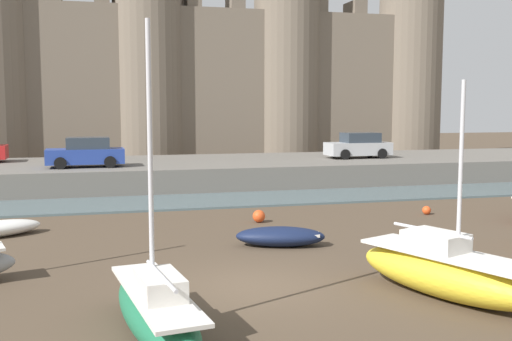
{
  "coord_description": "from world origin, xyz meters",
  "views": [
    {
      "loc": [
        -3.67,
        -14.61,
        4.63
      ],
      "look_at": [
        1.32,
        4.71,
        2.5
      ],
      "focal_mm": 42.0,
      "sensor_mm": 36.0,
      "label": 1
    }
  ],
  "objects_px": {
    "car_quay_centre_west": "(359,146)",
    "sailboat_near_channel_right": "(156,309)",
    "sailboat_midflat_centre": "(447,271)",
    "mooring_buoy_mid_mud": "(259,216)",
    "car_quay_centre_east": "(86,153)",
    "rowboat_midflat_left": "(280,236)",
    "mooring_buoy_off_centre": "(427,210)"
  },
  "relations": [
    {
      "from": "sailboat_midflat_centre",
      "to": "sailboat_near_channel_right",
      "type": "xyz_separation_m",
      "value": [
        -7.08,
        -0.79,
        -0.07
      ]
    },
    {
      "from": "rowboat_midflat_left",
      "to": "mooring_buoy_mid_mud",
      "type": "bearing_deg",
      "value": 85.13
    },
    {
      "from": "mooring_buoy_off_centre",
      "to": "rowboat_midflat_left",
      "type": "bearing_deg",
      "value": -152.52
    },
    {
      "from": "rowboat_midflat_left",
      "to": "mooring_buoy_off_centre",
      "type": "bearing_deg",
      "value": 27.48
    },
    {
      "from": "mooring_buoy_off_centre",
      "to": "car_quay_centre_west",
      "type": "distance_m",
      "value": 12.88
    },
    {
      "from": "sailboat_near_channel_right",
      "to": "car_quay_centre_west",
      "type": "height_order",
      "value": "sailboat_near_channel_right"
    },
    {
      "from": "sailboat_midflat_centre",
      "to": "car_quay_centre_east",
      "type": "distance_m",
      "value": 22.91
    },
    {
      "from": "rowboat_midflat_left",
      "to": "mooring_buoy_mid_mud",
      "type": "relative_size",
      "value": 6.25
    },
    {
      "from": "sailboat_midflat_centre",
      "to": "rowboat_midflat_left",
      "type": "distance_m",
      "value": 6.62
    },
    {
      "from": "rowboat_midflat_left",
      "to": "car_quay_centre_east",
      "type": "bearing_deg",
      "value": 113.68
    },
    {
      "from": "sailboat_midflat_centre",
      "to": "sailboat_near_channel_right",
      "type": "bearing_deg",
      "value": -173.59
    },
    {
      "from": "sailboat_near_channel_right",
      "to": "car_quay_centre_east",
      "type": "bearing_deg",
      "value": 94.73
    },
    {
      "from": "sailboat_midflat_centre",
      "to": "mooring_buoy_mid_mud",
      "type": "height_order",
      "value": "sailboat_midflat_centre"
    },
    {
      "from": "rowboat_midflat_left",
      "to": "mooring_buoy_mid_mud",
      "type": "height_order",
      "value": "rowboat_midflat_left"
    },
    {
      "from": "car_quay_centre_west",
      "to": "car_quay_centre_east",
      "type": "bearing_deg",
      "value": -174.27
    },
    {
      "from": "sailboat_midflat_centre",
      "to": "mooring_buoy_off_centre",
      "type": "height_order",
      "value": "sailboat_midflat_centre"
    },
    {
      "from": "mooring_buoy_mid_mud",
      "to": "rowboat_midflat_left",
      "type": "bearing_deg",
      "value": -94.87
    },
    {
      "from": "sailboat_midflat_centre",
      "to": "car_quay_centre_west",
      "type": "xyz_separation_m",
      "value": [
        7.86,
        22.74,
        1.5
      ]
    },
    {
      "from": "sailboat_near_channel_right",
      "to": "sailboat_midflat_centre",
      "type": "bearing_deg",
      "value": 6.41
    },
    {
      "from": "rowboat_midflat_left",
      "to": "car_quay_centre_west",
      "type": "relative_size",
      "value": 0.77
    },
    {
      "from": "sailboat_midflat_centre",
      "to": "car_quay_centre_west",
      "type": "bearing_deg",
      "value": 70.93
    },
    {
      "from": "sailboat_midflat_centre",
      "to": "mooring_buoy_mid_mud",
      "type": "bearing_deg",
      "value": 100.99
    },
    {
      "from": "sailboat_midflat_centre",
      "to": "sailboat_near_channel_right",
      "type": "distance_m",
      "value": 7.12
    },
    {
      "from": "rowboat_midflat_left",
      "to": "mooring_buoy_off_centre",
      "type": "xyz_separation_m",
      "value": [
        7.82,
        4.07,
        -0.16
      ]
    },
    {
      "from": "car_quay_centre_west",
      "to": "rowboat_midflat_left",
      "type": "bearing_deg",
      "value": -121.68
    },
    {
      "from": "sailboat_midflat_centre",
      "to": "mooring_buoy_mid_mud",
      "type": "distance_m",
      "value": 10.53
    },
    {
      "from": "sailboat_midflat_centre",
      "to": "mooring_buoy_off_centre",
      "type": "relative_size",
      "value": 14.43
    },
    {
      "from": "car_quay_centre_west",
      "to": "sailboat_near_channel_right",
      "type": "bearing_deg",
      "value": -122.41
    },
    {
      "from": "rowboat_midflat_left",
      "to": "car_quay_centre_east",
      "type": "distance_m",
      "value": 16.35
    },
    {
      "from": "sailboat_near_channel_right",
      "to": "mooring_buoy_off_centre",
      "type": "bearing_deg",
      "value": 41.36
    },
    {
      "from": "mooring_buoy_off_centre",
      "to": "car_quay_centre_east",
      "type": "distance_m",
      "value": 18.08
    },
    {
      "from": "sailboat_midflat_centre",
      "to": "rowboat_midflat_left",
      "type": "relative_size",
      "value": 1.68
    }
  ]
}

